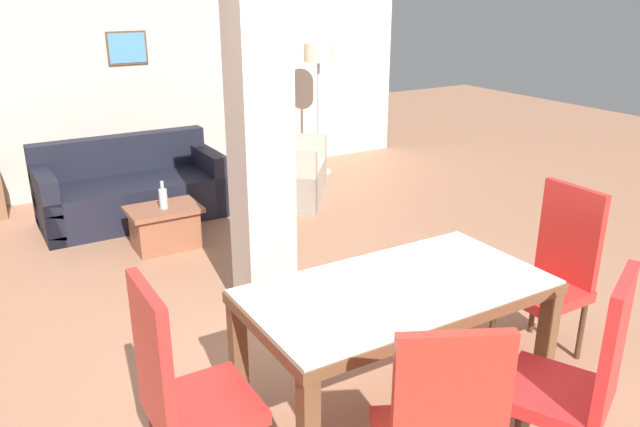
{
  "coord_description": "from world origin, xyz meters",
  "views": [
    {
      "loc": [
        -1.84,
        -2.3,
        2.24
      ],
      "look_at": [
        0.0,
        0.79,
        0.93
      ],
      "focal_mm": 35.0,
      "sensor_mm": 36.0,
      "label": 1
    }
  ],
  "objects_px": {
    "dining_chair_head_right": "(554,268)",
    "dining_chair_near_right": "(580,376)",
    "dining_table": "(396,314)",
    "coffee_table": "(165,227)",
    "dining_chair_head_left": "(182,387)",
    "sofa": "(131,192)",
    "bottle": "(163,198)",
    "armchair": "(279,174)",
    "floor_lamp": "(318,64)"
  },
  "relations": [
    {
      "from": "armchair",
      "to": "coffee_table",
      "type": "relative_size",
      "value": 1.98
    },
    {
      "from": "sofa",
      "to": "armchair",
      "type": "bearing_deg",
      "value": 169.88
    },
    {
      "from": "dining_chair_near_right",
      "to": "armchair",
      "type": "height_order",
      "value": "dining_chair_near_right"
    },
    {
      "from": "dining_chair_near_right",
      "to": "coffee_table",
      "type": "distance_m",
      "value": 3.85
    },
    {
      "from": "dining_chair_head_right",
      "to": "bottle",
      "type": "bearing_deg",
      "value": 28.88
    },
    {
      "from": "bottle",
      "to": "dining_chair_near_right",
      "type": "bearing_deg",
      "value": -78.43
    },
    {
      "from": "dining_chair_near_right",
      "to": "armchair",
      "type": "bearing_deg",
      "value": 55.02
    },
    {
      "from": "sofa",
      "to": "dining_table",
      "type": "bearing_deg",
      "value": 96.09
    },
    {
      "from": "dining_table",
      "to": "dining_chair_near_right",
      "type": "bearing_deg",
      "value": -64.41
    },
    {
      "from": "dining_chair_head_right",
      "to": "armchair",
      "type": "distance_m",
      "value": 3.59
    },
    {
      "from": "coffee_table",
      "to": "armchair",
      "type": "bearing_deg",
      "value": 23.68
    },
    {
      "from": "armchair",
      "to": "dining_chair_head_right",
      "type": "bearing_deg",
      "value": 39.97
    },
    {
      "from": "dining_table",
      "to": "coffee_table",
      "type": "xyz_separation_m",
      "value": [
        -0.36,
        2.92,
        -0.41
      ]
    },
    {
      "from": "bottle",
      "to": "dining_chair_head_right",
      "type": "bearing_deg",
      "value": -61.12
    },
    {
      "from": "dining_table",
      "to": "armchair",
      "type": "relative_size",
      "value": 1.28
    },
    {
      "from": "sofa",
      "to": "armchair",
      "type": "xyz_separation_m",
      "value": [
        1.54,
        -0.28,
        0.02
      ]
    },
    {
      "from": "dining_chair_head_right",
      "to": "coffee_table",
      "type": "distance_m",
      "value": 3.35
    },
    {
      "from": "dining_chair_near_right",
      "to": "bottle",
      "type": "bearing_deg",
      "value": 75.98
    },
    {
      "from": "dining_chair_head_right",
      "to": "sofa",
      "type": "distance_m",
      "value": 4.19
    },
    {
      "from": "dining_table",
      "to": "armchair",
      "type": "distance_m",
      "value": 3.76
    },
    {
      "from": "dining_chair_head_right",
      "to": "armchair",
      "type": "relative_size",
      "value": 0.88
    },
    {
      "from": "armchair",
      "to": "coffee_table",
      "type": "xyz_separation_m",
      "value": [
        -1.49,
        -0.65,
        -0.1
      ]
    },
    {
      "from": "dining_table",
      "to": "armchair",
      "type": "height_order",
      "value": "armchair"
    },
    {
      "from": "dining_chair_head_right",
      "to": "sofa",
      "type": "bearing_deg",
      "value": 23.12
    },
    {
      "from": "dining_chair_head_left",
      "to": "floor_lamp",
      "type": "bearing_deg",
      "value": 142.96
    },
    {
      "from": "sofa",
      "to": "coffee_table",
      "type": "relative_size",
      "value": 2.8
    },
    {
      "from": "dining_chair_head_right",
      "to": "dining_chair_near_right",
      "type": "distance_m",
      "value": 1.18
    },
    {
      "from": "dining_chair_near_right",
      "to": "sofa",
      "type": "xyz_separation_m",
      "value": [
        -0.81,
        4.69,
        -0.3
      ]
    },
    {
      "from": "dining_table",
      "to": "coffee_table",
      "type": "distance_m",
      "value": 2.97
    },
    {
      "from": "sofa",
      "to": "coffee_table",
      "type": "bearing_deg",
      "value": 93.05
    },
    {
      "from": "dining_chair_head_left",
      "to": "coffee_table",
      "type": "relative_size",
      "value": 1.74
    },
    {
      "from": "sofa",
      "to": "bottle",
      "type": "distance_m",
      "value": 0.98
    },
    {
      "from": "armchair",
      "to": "coffee_table",
      "type": "height_order",
      "value": "armchair"
    },
    {
      "from": "dining_chair_head_right",
      "to": "sofa",
      "type": "height_order",
      "value": "dining_chair_head_right"
    },
    {
      "from": "sofa",
      "to": "armchair",
      "type": "height_order",
      "value": "armchair"
    },
    {
      "from": "dining_chair_head_right",
      "to": "coffee_table",
      "type": "height_order",
      "value": "dining_chair_head_right"
    },
    {
      "from": "dining_chair_head_left",
      "to": "coffee_table",
      "type": "xyz_separation_m",
      "value": [
        0.82,
        2.92,
        -0.38
      ]
    },
    {
      "from": "dining_chair_head_left",
      "to": "sofa",
      "type": "bearing_deg",
      "value": 168.72
    },
    {
      "from": "dining_table",
      "to": "bottle",
      "type": "bearing_deg",
      "value": 97.13
    },
    {
      "from": "dining_table",
      "to": "coffee_table",
      "type": "relative_size",
      "value": 2.54
    },
    {
      "from": "sofa",
      "to": "bottle",
      "type": "height_order",
      "value": "sofa"
    },
    {
      "from": "dining_table",
      "to": "dining_chair_head_right",
      "type": "xyz_separation_m",
      "value": [
        1.23,
        0.0,
        -0.03
      ]
    },
    {
      "from": "dining_chair_near_right",
      "to": "sofa",
      "type": "bearing_deg",
      "value": 74.24
    },
    {
      "from": "coffee_table",
      "to": "dining_chair_head_right",
      "type": "bearing_deg",
      "value": -61.37
    },
    {
      "from": "dining_chair_near_right",
      "to": "floor_lamp",
      "type": "relative_size",
      "value": 0.68
    },
    {
      "from": "sofa",
      "to": "floor_lamp",
      "type": "distance_m",
      "value": 2.75
    },
    {
      "from": "sofa",
      "to": "dining_chair_head_right",
      "type": "bearing_deg",
      "value": 113.12
    },
    {
      "from": "dining_chair_head_left",
      "to": "floor_lamp",
      "type": "distance_m",
      "value": 5.46
    },
    {
      "from": "dining_chair_head_left",
      "to": "floor_lamp",
      "type": "relative_size",
      "value": 0.68
    },
    {
      "from": "dining_table",
      "to": "bottle",
      "type": "xyz_separation_m",
      "value": [
        -0.36,
        2.89,
        -0.13
      ]
    }
  ]
}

